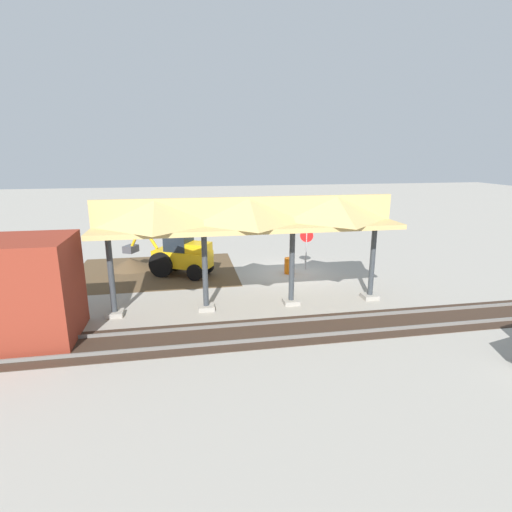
# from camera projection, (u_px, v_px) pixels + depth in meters

# --- Properties ---
(ground_plane) EXTENTS (120.00, 120.00, 0.00)m
(ground_plane) POSITION_uv_depth(u_px,v_px,m) (290.00, 273.00, 22.81)
(ground_plane) COLOR #9E998E
(dirt_work_zone) EXTENTS (9.08, 7.00, 0.01)m
(dirt_work_zone) POSITION_uv_depth(u_px,v_px,m) (156.00, 271.00, 23.11)
(dirt_work_zone) COLOR brown
(dirt_work_zone) RESTS_ON ground
(platform_canopy) EXTENTS (12.75, 3.20, 4.90)m
(platform_canopy) POSITION_uv_depth(u_px,v_px,m) (249.00, 214.00, 16.83)
(platform_canopy) COLOR #9E998E
(platform_canopy) RESTS_ON ground
(rail_tracks) EXTENTS (60.00, 2.58, 0.15)m
(rail_tracks) POSITION_uv_depth(u_px,v_px,m) (339.00, 326.00, 15.80)
(rail_tracks) COLOR slate
(rail_tracks) RESTS_ON ground
(stop_sign) EXTENTS (0.72, 0.30, 2.40)m
(stop_sign) POSITION_uv_depth(u_px,v_px,m) (307.00, 241.00, 23.11)
(stop_sign) COLOR gray
(stop_sign) RESTS_ON ground
(backhoe) EXTENTS (5.14, 3.57, 2.82)m
(backhoe) POSITION_uv_depth(u_px,v_px,m) (180.00, 253.00, 22.18)
(backhoe) COLOR #EAB214
(backhoe) RESTS_ON ground
(dirt_mound) EXTENTS (5.06, 5.06, 1.24)m
(dirt_mound) POSITION_uv_depth(u_px,v_px,m) (131.00, 268.00, 23.76)
(dirt_mound) COLOR brown
(dirt_mound) RESTS_ON ground
(brick_utility_building) EXTENTS (4.45, 3.08, 3.79)m
(brick_utility_building) POSITION_uv_depth(u_px,v_px,m) (10.00, 291.00, 14.28)
(brick_utility_building) COLOR maroon
(brick_utility_building) RESTS_ON ground
(traffic_barrel) EXTENTS (0.56, 0.56, 0.90)m
(traffic_barrel) POSITION_uv_depth(u_px,v_px,m) (289.00, 266.00, 22.65)
(traffic_barrel) COLOR orange
(traffic_barrel) RESTS_ON ground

